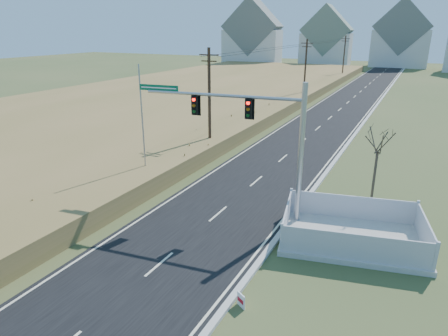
# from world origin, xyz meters

# --- Properties ---
(ground) EXTENTS (260.00, 260.00, 0.00)m
(ground) POSITION_xyz_m (0.00, 0.00, 0.00)
(ground) COLOR #394B24
(ground) RESTS_ON ground
(road) EXTENTS (8.00, 180.00, 0.06)m
(road) POSITION_xyz_m (0.00, 50.00, 0.03)
(road) COLOR black
(road) RESTS_ON ground
(curb) EXTENTS (0.30, 180.00, 0.18)m
(curb) POSITION_xyz_m (4.15, 50.00, 0.09)
(curb) COLOR #B2AFA8
(curb) RESTS_ON ground
(reed_marsh) EXTENTS (38.00, 110.00, 1.30)m
(reed_marsh) POSITION_xyz_m (-24.00, 40.00, 0.65)
(reed_marsh) COLOR olive
(reed_marsh) RESTS_ON ground
(utility_pole_near) EXTENTS (1.80, 0.26, 9.00)m
(utility_pole_near) POSITION_xyz_m (-6.50, 15.00, 4.68)
(utility_pole_near) COLOR #422D1E
(utility_pole_near) RESTS_ON ground
(utility_pole_mid) EXTENTS (1.80, 0.26, 9.00)m
(utility_pole_mid) POSITION_xyz_m (-6.50, 45.00, 4.68)
(utility_pole_mid) COLOR #422D1E
(utility_pole_mid) RESTS_ON ground
(utility_pole_far) EXTENTS (1.80, 0.26, 9.00)m
(utility_pole_far) POSITION_xyz_m (-6.50, 75.00, 4.68)
(utility_pole_far) COLOR #422D1E
(utility_pole_far) RESTS_ON ground
(condo_nw) EXTENTS (17.69, 13.38, 19.05)m
(condo_nw) POSITION_xyz_m (-38.00, 100.00, 7.70)
(condo_nw) COLOR silver
(condo_nw) RESTS_ON ground
(condo_nnw) EXTENTS (14.93, 11.17, 17.03)m
(condo_nnw) POSITION_xyz_m (-18.00, 108.00, 6.94)
(condo_nnw) COLOR silver
(condo_nnw) RESTS_ON ground
(condo_n) EXTENTS (15.27, 10.20, 18.54)m
(condo_n) POSITION_xyz_m (2.00, 112.00, 7.61)
(condo_n) COLOR silver
(condo_n) RESTS_ON ground
(traffic_signal_mast) EXTENTS (9.90, 1.46, 7.93)m
(traffic_signal_mast) POSITION_xyz_m (2.60, 4.75, 4.80)
(traffic_signal_mast) COLOR #9EA0A5
(traffic_signal_mast) RESTS_ON ground
(fence_enclosure) EXTENTS (7.94, 6.18, 1.63)m
(fence_enclosure) POSITION_xyz_m (7.66, 4.29, 0.31)
(fence_enclosure) COLOR #B7B5AD
(fence_enclosure) RESTS_ON ground
(open_sign) EXTENTS (0.44, 0.30, 0.60)m
(open_sign) POSITION_xyz_m (4.64, -3.00, 0.32)
(open_sign) COLOR white
(open_sign) RESTS_ON ground
(flagpole) EXTENTS (0.37, 0.37, 8.28)m
(flagpole) POSITION_xyz_m (-7.00, 6.33, 3.31)
(flagpole) COLOR #B7B5AD
(flagpole) RESTS_ON ground
(bare_tree) EXTENTS (1.97, 1.97, 5.22)m
(bare_tree) POSITION_xyz_m (7.93, 9.72, 4.21)
(bare_tree) COLOR #4C3F33
(bare_tree) RESTS_ON ground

